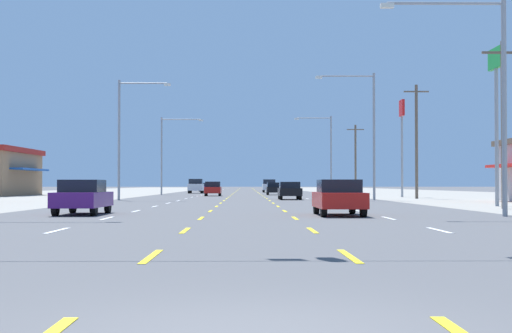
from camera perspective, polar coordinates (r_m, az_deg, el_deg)
name	(u,v)px	position (r m, az deg, el deg)	size (l,w,h in m)	color
ground_plane	(247,198)	(72.55, -0.70, -2.32)	(572.00, 572.00, 0.00)	#4C4C4F
lot_apron_right	(506,197)	(76.69, 18.14, -2.20)	(28.00, 440.00, 0.01)	gray
lane_markings	(246,193)	(111.05, -0.73, -1.97)	(10.64, 227.60, 0.01)	white
sedan_inner_right_nearest	(339,197)	(31.32, 6.18, -2.27)	(1.80, 4.50, 1.46)	red
sedan_far_left_near	(83,197)	(32.98, -12.78, -2.19)	(1.80, 4.50, 1.46)	#4C196B
sedan_inner_right_mid	(290,190)	(63.00, 2.52, -1.79)	(1.80, 4.50, 1.46)	black
hatchback_inner_left_midfar	(213,189)	(82.20, -3.23, -1.66)	(1.72, 3.90, 1.54)	red
sedan_inner_right_far	(274,188)	(90.13, 1.37, -1.65)	(1.80, 4.50, 1.46)	black
suv_far_left_farther	(196,186)	(105.90, -4.50, -1.45)	(1.98, 4.90, 1.98)	silver
suv_inner_right_farthest	(269,186)	(117.09, 0.98, -1.44)	(1.98, 4.90, 1.98)	silver
sedan_far_left_distant_a	(205,187)	(131.11, -3.84, -1.54)	(1.80, 4.50, 1.46)	#4C196B
pole_sign_right_row_1	(496,87)	(46.54, 17.46, 5.65)	(0.24, 2.30, 9.16)	gray
pole_sign_right_row_2	(402,127)	(76.46, 10.81, 2.94)	(0.24, 1.64, 9.54)	gray
streetlight_left_row_0	(2,79)	(31.82, -18.42, 6.22)	(4.39, 0.26, 9.24)	gray
streetlight_right_row_0	(489,85)	(31.80, 16.95, 5.81)	(4.99, 0.26, 8.70)	gray
streetlight_left_row_1	(124,130)	(61.65, -9.77, 2.68)	(4.18, 0.26, 9.55)	gray
streetlight_right_row_1	(368,126)	(61.70, 8.32, 3.02)	(4.77, 0.26, 10.15)	gray
streetlight_left_row_2	(167,149)	(92.03, -6.68, 1.32)	(5.07, 0.26, 9.26)	gray
streetlight_right_row_2	(327,149)	(92.06, 5.31, 1.34)	(4.49, 0.26, 9.45)	gray
utility_pole_right_row_0	(503,121)	(41.62, 17.95, 3.24)	(2.20, 0.26, 8.69)	brown
utility_pole_right_row_1	(416,139)	(68.15, 11.86, 1.99)	(2.20, 0.26, 9.96)	brown
utility_pole_right_row_2	(356,158)	(98.78, 7.42, 0.64)	(2.20, 0.26, 8.87)	brown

